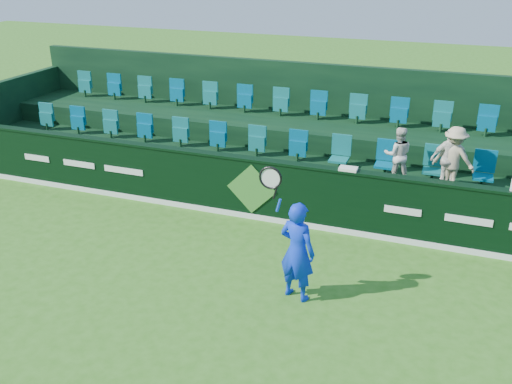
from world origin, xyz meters
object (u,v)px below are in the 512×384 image
at_px(spectator_left, 398,155).
at_px(towel, 348,169).
at_px(spectator_middle, 449,159).
at_px(tennis_player, 297,250).
at_px(spectator_right, 454,158).

height_order(spectator_left, towel, spectator_left).
height_order(spectator_middle, towel, spectator_middle).
height_order(tennis_player, towel, tennis_player).
relative_size(tennis_player, towel, 6.63).
bearing_deg(spectator_right, towel, 45.26).
bearing_deg(spectator_left, spectator_right, 166.50).
height_order(tennis_player, spectator_right, tennis_player).
relative_size(tennis_player, spectator_right, 1.79).
xyz_separation_m(tennis_player, spectator_middle, (2.09, 3.72, 0.55)).
distance_m(spectator_middle, spectator_right, 0.09).
height_order(tennis_player, spectator_middle, tennis_player).
xyz_separation_m(spectator_left, spectator_right, (1.10, 0.00, 0.06)).
distance_m(tennis_player, spectator_right, 4.35).
xyz_separation_m(spectator_left, spectator_middle, (1.02, 0.00, 0.04)).
distance_m(tennis_player, spectator_left, 3.90).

